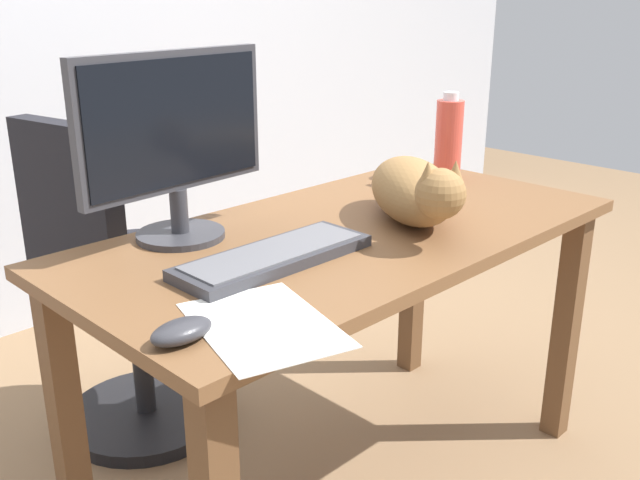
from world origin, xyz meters
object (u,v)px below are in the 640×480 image
water_bottle (449,139)px  keyboard (274,256)px  office_chair (123,302)px  computer_mouse (182,331)px  monitor (175,140)px  cat (415,190)px

water_bottle → keyboard: bearing=-169.0°
office_chair → keyboard: size_ratio=2.16×
office_chair → water_bottle: (0.82, -0.51, 0.43)m
computer_mouse → keyboard: bearing=25.2°
office_chair → computer_mouse: bearing=-112.6°
monitor → cat: bearing=-33.1°
office_chair → keyboard: office_chair is taller
office_chair → cat: office_chair is taller
monitor → office_chair: bearing=82.4°
keyboard → computer_mouse: computer_mouse is taller
office_chair → cat: size_ratio=1.88×
keyboard → water_bottle: (0.83, 0.16, 0.11)m
keyboard → water_bottle: water_bottle is taller
monitor → water_bottle: size_ratio=1.88×
monitor → cat: monitor is taller
water_bottle → computer_mouse: bearing=-164.7°
keyboard → water_bottle: 0.85m
cat → water_bottle: bearing=25.7°
office_chair → water_bottle: 1.06m
office_chair → cat: 0.90m
monitor → keyboard: monitor is taller
office_chair → cat: (0.41, -0.70, 0.39)m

